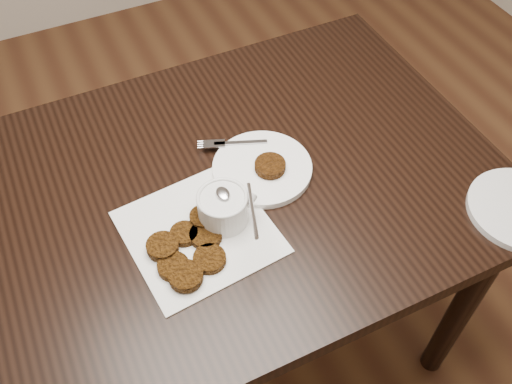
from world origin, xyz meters
TOP-DOWN VIEW (x-y plane):
  - floor at (0.00, 0.00)m, footprint 4.00×4.00m
  - table at (-0.05, 0.09)m, footprint 1.27×0.82m
  - napkin at (-0.10, -0.00)m, footprint 0.29×0.29m
  - sauce_ramekin at (-0.04, 0.00)m, footprint 0.14×0.14m
  - patty_cluster at (-0.13, -0.03)m, footprint 0.24×0.24m
  - plate_with_patty at (0.09, 0.09)m, footprint 0.28×0.28m

SIDE VIEW (x-z plane):
  - floor at x=0.00m, z-range 0.00..0.00m
  - table at x=-0.05m, z-range 0.00..0.75m
  - napkin at x=-0.10m, z-range 0.75..0.75m
  - patty_cluster at x=-0.13m, z-range 0.75..0.77m
  - plate_with_patty at x=0.09m, z-range 0.75..0.78m
  - sauce_ramekin at x=-0.04m, z-range 0.75..0.89m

